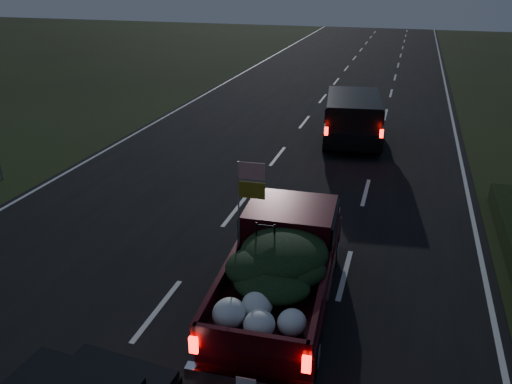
% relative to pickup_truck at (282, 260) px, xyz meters
% --- Properties ---
extents(ground, '(120.00, 120.00, 0.00)m').
position_rel_pickup_truck_xyz_m(ground, '(-2.42, -1.07, -1.05)').
color(ground, black).
rests_on(ground, ground).
extents(road_asphalt, '(14.00, 120.00, 0.02)m').
position_rel_pickup_truck_xyz_m(road_asphalt, '(-2.42, -1.07, -1.04)').
color(road_asphalt, black).
rests_on(road_asphalt, ground).
extents(pickup_truck, '(2.36, 5.47, 2.81)m').
position_rel_pickup_truck_xyz_m(pickup_truck, '(0.00, 0.00, 0.00)').
color(pickup_truck, black).
rests_on(pickup_truck, ground).
extents(lead_suv, '(2.95, 5.62, 1.54)m').
position_rel_pickup_truck_xyz_m(lead_suv, '(0.02, 11.79, 0.11)').
color(lead_suv, black).
rests_on(lead_suv, ground).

